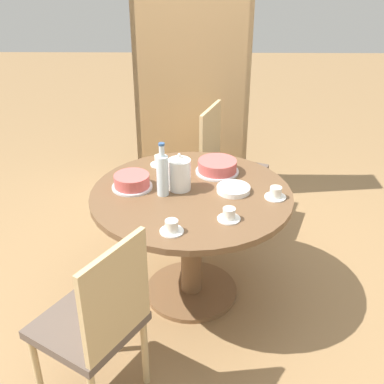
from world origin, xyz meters
TOP-DOWN VIEW (x-y plane):
  - ground_plane at (0.00, 0.00)m, footprint 14.00×14.00m
  - dining_table at (0.00, 0.00)m, footprint 1.14×1.14m
  - chair_a at (0.25, 0.85)m, footprint 0.54×0.54m
  - chair_b at (-0.41, -0.79)m, footprint 0.58×0.58m
  - bookshelf at (-0.01, 1.39)m, footprint 0.90×0.28m
  - coffee_pot at (-0.07, 0.04)m, footprint 0.13×0.13m
  - water_bottle at (-0.16, -0.03)m, footprint 0.07×0.07m
  - cake_main at (0.15, 0.26)m, footprint 0.26×0.26m
  - cake_second at (-0.34, 0.05)m, footprint 0.23×0.23m
  - cup_a at (0.20, -0.29)m, footprint 0.12×0.12m
  - cup_b at (-0.09, -0.41)m, footprint 0.12×0.12m
  - cup_c at (-0.20, 0.36)m, footprint 0.12×0.12m
  - cup_d at (0.46, -0.06)m, footprint 0.12×0.12m
  - plate_stack at (0.24, 0.01)m, footprint 0.19×0.19m

SIDE VIEW (x-z plane):
  - ground_plane at x=0.00m, z-range 0.00..0.00m
  - chair_a at x=0.25m, z-range 0.03..0.95m
  - chair_b at x=-0.41m, z-range 0.03..0.95m
  - dining_table at x=0.00m, z-range 0.19..0.91m
  - plate_stack at x=0.24m, z-range 0.72..0.75m
  - cup_a at x=0.20m, z-range 0.72..0.78m
  - cup_b at x=-0.09m, z-range 0.72..0.78m
  - cup_c at x=-0.20m, z-range 0.72..0.78m
  - cup_d at x=0.46m, z-range 0.72..0.78m
  - cake_main at x=0.15m, z-range 0.72..0.80m
  - cake_second at x=-0.34m, z-range 0.72..0.80m
  - coffee_pot at x=-0.07m, z-range 0.71..0.93m
  - water_bottle at x=-0.16m, z-range 0.69..1.00m
  - bookshelf at x=-0.01m, z-range 0.01..1.71m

